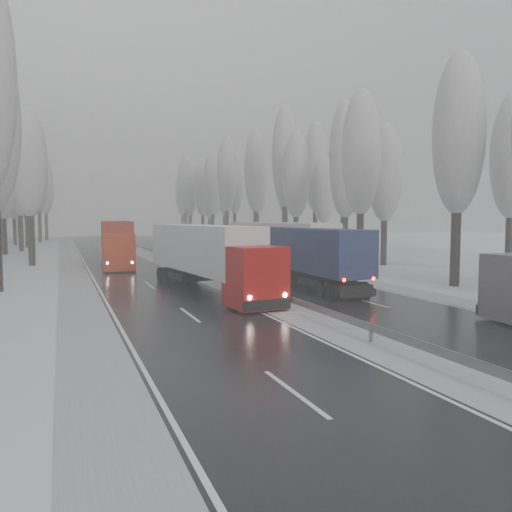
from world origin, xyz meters
TOP-DOWN VIEW (x-y plane):
  - ground at (0.00, 0.00)m, footprint 260.00×260.00m
  - carriageway_right at (5.25, 30.00)m, footprint 7.50×200.00m
  - carriageway_left at (-5.25, 30.00)m, footprint 7.50×200.00m
  - median_slush at (0.00, 30.00)m, footprint 3.00×200.00m
  - shoulder_right at (10.20, 30.00)m, footprint 2.40×200.00m
  - shoulder_left at (-10.20, 30.00)m, footprint 2.40×200.00m
  - median_guardrail at (0.00, 29.99)m, footprint 0.12×200.00m
  - tree_16 at (15.04, 15.67)m, footprint 3.60×3.60m
  - tree_17 at (24.68, 19.67)m, footprint 3.60×3.60m
  - tree_18 at (14.51, 27.03)m, footprint 3.60×3.60m
  - tree_19 at (20.02, 31.03)m, footprint 3.60×3.60m
  - tree_20 at (17.90, 35.17)m, footprint 3.60×3.60m
  - tree_21 at (20.12, 39.17)m, footprint 3.60×3.60m
  - tree_22 at (17.02, 45.60)m, footprint 3.60×3.60m
  - tree_23 at (23.31, 49.60)m, footprint 3.60×3.60m
  - tree_24 at (17.90, 51.02)m, footprint 3.60×3.60m
  - tree_25 at (24.81, 55.02)m, footprint 3.60×3.60m
  - tree_26 at (17.56, 61.27)m, footprint 3.60×3.60m
  - tree_27 at (24.72, 65.27)m, footprint 3.60×3.60m
  - tree_28 at (16.34, 71.95)m, footprint 3.60×3.60m
  - tree_29 at (23.71, 75.95)m, footprint 3.60×3.60m
  - tree_30 at (16.56, 81.70)m, footprint 3.60×3.60m
  - tree_31 at (22.48, 85.70)m, footprint 3.60×3.60m
  - tree_32 at (16.63, 89.21)m, footprint 3.60×3.60m
  - tree_33 at (19.77, 93.21)m, footprint 3.60×3.60m
  - tree_34 at (15.73, 96.32)m, footprint 3.60×3.60m
  - tree_35 at (24.94, 100.32)m, footprint 3.60×3.60m
  - tree_36 at (17.04, 106.16)m, footprint 3.60×3.60m
  - tree_37 at (24.02, 110.16)m, footprint 3.60×3.60m
  - tree_38 at (18.73, 116.73)m, footprint 3.60×3.60m
  - tree_39 at (21.55, 120.73)m, footprint 3.60×3.60m
  - tree_62 at (-13.94, 43.73)m, footprint 3.60×3.60m
  - tree_66 at (-18.16, 62.35)m, footprint 3.60×3.60m
  - tree_68 at (-16.58, 69.11)m, footprint 3.60×3.60m
  - tree_70 at (-16.33, 79.19)m, footprint 3.60×3.60m
  - tree_72 at (-18.93, 88.54)m, footprint 3.60×3.60m
  - tree_74 at (-15.07, 99.33)m, footprint 3.60×3.60m
  - tree_76 at (-14.05, 108.72)m, footprint 3.60×3.60m
  - tree_77 at (-19.66, 112.72)m, footprint 3.60×3.60m
  - tree_78 at (-17.56, 115.31)m, footprint 3.60×3.60m
  - tree_79 at (-20.33, 119.31)m, footprint 3.60×3.60m
  - truck_blue_box at (4.80, 19.67)m, footprint 2.98×16.34m
  - truck_cream_box at (6.07, 27.70)m, footprint 4.23×17.64m
  - box_truck_distant at (7.48, 79.53)m, footprint 2.60×8.29m
  - truck_red_white at (-2.31, 18.89)m, footprint 4.38×17.25m
  - truck_red_red at (-5.82, 40.99)m, footprint 3.97×17.93m

SIDE VIEW (x-z plane):
  - ground at x=0.00m, z-range 0.00..0.00m
  - carriageway_right at x=5.25m, z-range 0.00..0.03m
  - carriageway_left at x=-5.25m, z-range 0.00..0.03m
  - median_slush at x=0.00m, z-range 0.00..0.04m
  - shoulder_right at x=10.20m, z-range 0.00..0.04m
  - shoulder_left at x=-10.20m, z-range 0.00..0.04m
  - median_guardrail at x=0.00m, z-range 0.22..0.98m
  - box_truck_distant at x=7.48m, z-range 0.03..3.12m
  - truck_blue_box at x=4.80m, z-range 0.35..4.52m
  - truck_red_white at x=-2.31m, z-range 0.37..4.75m
  - truck_cream_box at x=6.07m, z-range 0.38..4.86m
  - truck_red_red at x=-5.82m, z-range 0.38..4.95m
  - tree_23 at x=23.31m, z-range 1.99..15.54m
  - tree_77 at x=-19.66m, z-range 2.10..16.42m
  - tree_33 at x=19.77m, z-range 2.10..16.42m
  - tree_19 at x=20.02m, z-range 2.13..16.70m
  - tree_72 at x=-18.93m, z-range 2.21..17.31m
  - tree_66 at x=-18.16m, z-range 2.22..17.45m
  - tree_17 at x=24.68m, z-range 2.27..17.80m
  - tree_20 at x=17.90m, z-range 2.29..18.00m
  - tree_22 at x=17.02m, z-range 2.31..18.17m
  - tree_62 at x=-13.94m, z-range 2.34..18.38m
  - tree_39 at x=21.55m, z-range 2.36..18.54m
  - tree_37 at x=24.02m, z-range 2.38..18.75m
  - tree_16 at x=15.04m, z-range 2.40..18.93m
  - tree_18 at x=14.51m, z-range 2.41..18.99m
  - tree_68 at x=-16.58m, z-range 2.42..19.07m
  - tree_79 at x=-20.33m, z-range 2.48..19.54m
  - tree_70 at x=-16.33m, z-range 2.48..19.57m
  - tree_32 at x=16.63m, z-range 2.51..19.85m
  - tree_27 at x=24.72m, z-range 2.55..20.17m
  - tree_34 at x=15.73m, z-range 2.55..20.19m
  - tree_30 at x=16.56m, z-range 2.59..20.45m
  - tree_38 at x=18.73m, z-range 2.60..20.58m
  - tree_29 at x=23.71m, z-range 2.62..20.73m
  - tree_35 at x=24.94m, z-range 2.64..20.89m
  - tree_76 at x=-14.05m, z-range 2.68..21.23m
  - tree_31 at x=22.48m, z-range 2.68..21.26m
  - tree_21 at x=20.12m, z-range 2.69..21.31m
  - tree_26 at x=17.56m, z-range 2.71..21.49m
  - tree_25 at x=24.81m, z-range 2.80..22.24m
  - tree_78 at x=-17.56m, z-range 2.81..22.37m
  - tree_28 at x=16.34m, z-range 2.82..22.45m
  - tree_74 at x=-15.07m, z-range 2.83..22.52m
  - tree_36 at x=17.04m, z-range 2.91..23.13m
  - tree_24 at x=17.90m, z-range 2.94..23.43m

